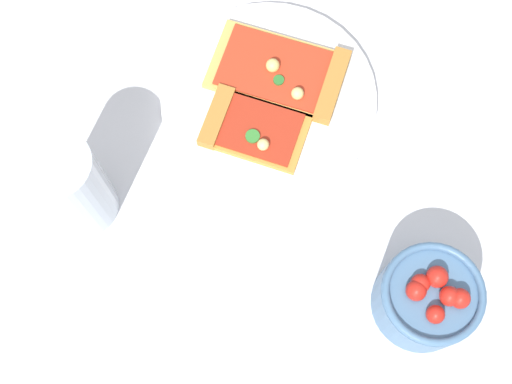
# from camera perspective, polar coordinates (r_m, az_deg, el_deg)

# --- Properties ---
(ground_plane) EXTENTS (2.40, 2.40, 0.00)m
(ground_plane) POSITION_cam_1_polar(r_m,az_deg,el_deg) (0.80, 2.60, 3.37)
(ground_plane) COLOR silver
(ground_plane) RESTS_ON ground
(plate) EXTENTS (0.25, 0.25, 0.01)m
(plate) POSITION_cam_1_polar(r_m,az_deg,el_deg) (0.82, 1.04, 7.69)
(plate) COLOR white
(plate) RESTS_ON ground_plane
(pizza_slice_near) EXTENTS (0.12, 0.09, 0.02)m
(pizza_slice_near) POSITION_cam_1_polar(r_m,az_deg,el_deg) (0.79, -0.65, 5.33)
(pizza_slice_near) COLOR gold
(pizza_slice_near) RESTS_ON plate
(pizza_slice_far) EXTENTS (0.16, 0.11, 0.02)m
(pizza_slice_far) POSITION_cam_1_polar(r_m,az_deg,el_deg) (0.82, 2.48, 9.72)
(pizza_slice_far) COLOR #E5B256
(pizza_slice_far) RESTS_ON plate
(salad_bowl) EXTENTS (0.10, 0.10, 0.08)m
(salad_bowl) POSITION_cam_1_polar(r_m,az_deg,el_deg) (0.73, 13.89, -8.45)
(salad_bowl) COLOR #4C7299
(salad_bowl) RESTS_ON ground_plane
(soda_glass) EXTENTS (0.07, 0.07, 0.14)m
(soda_glass) POSITION_cam_1_polar(r_m,az_deg,el_deg) (0.74, -14.77, 0.32)
(soda_glass) COLOR silver
(soda_glass) RESTS_ON ground_plane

